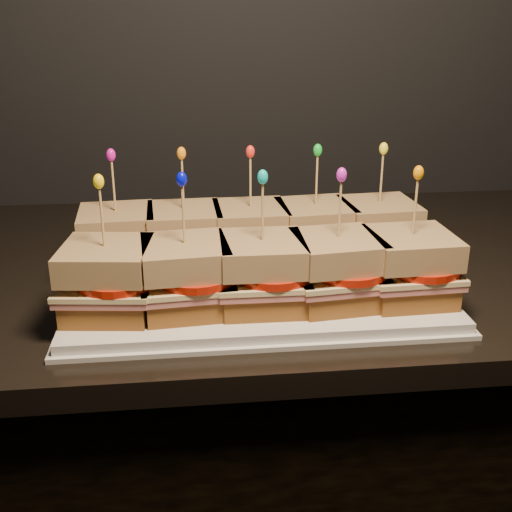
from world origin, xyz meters
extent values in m
cube|color=black|center=(-0.52, 1.68, 0.91)|extent=(2.69, 0.66, 0.03)
cube|color=silver|center=(-0.24, 1.54, 0.93)|extent=(0.47, 0.29, 0.02)
cube|color=silver|center=(-0.24, 1.54, 0.93)|extent=(0.48, 0.30, 0.01)
cube|color=#5D3010|center=(-0.42, 1.61, 0.96)|extent=(0.10, 0.10, 0.03)
cube|color=#BA5D5C|center=(-0.42, 1.61, 0.97)|extent=(0.11, 0.11, 0.01)
cube|color=beige|center=(-0.42, 1.61, 0.98)|extent=(0.11, 0.11, 0.01)
cylinder|color=red|center=(-0.40, 1.60, 0.99)|extent=(0.10, 0.10, 0.01)
cube|color=#5F2D0F|center=(-0.42, 1.61, 1.01)|extent=(0.10, 0.10, 0.03)
cylinder|color=tan|center=(-0.42, 1.61, 1.05)|extent=(0.00, 0.00, 0.09)
ellipsoid|color=#CF1293|center=(-0.42, 1.61, 1.10)|extent=(0.01, 0.01, 0.02)
cube|color=#5D3010|center=(-0.33, 1.61, 0.96)|extent=(0.10, 0.10, 0.03)
cube|color=#BA5D5C|center=(-0.33, 1.61, 0.97)|extent=(0.11, 0.10, 0.01)
cube|color=beige|center=(-0.33, 1.61, 0.98)|extent=(0.11, 0.11, 0.01)
cylinder|color=red|center=(-0.31, 1.60, 0.99)|extent=(0.10, 0.10, 0.01)
cube|color=#5F2D0F|center=(-0.33, 1.61, 1.01)|extent=(0.10, 0.10, 0.03)
cylinder|color=tan|center=(-0.33, 1.61, 1.05)|extent=(0.00, 0.00, 0.09)
ellipsoid|color=orange|center=(-0.33, 1.61, 1.10)|extent=(0.01, 0.01, 0.02)
cube|color=#5D3010|center=(-0.24, 1.61, 0.96)|extent=(0.10, 0.10, 0.03)
cube|color=#BA5D5C|center=(-0.24, 1.61, 0.97)|extent=(0.11, 0.10, 0.01)
cube|color=beige|center=(-0.24, 1.61, 0.98)|extent=(0.11, 0.11, 0.01)
cylinder|color=red|center=(-0.22, 1.60, 0.99)|extent=(0.10, 0.10, 0.01)
cube|color=#5F2D0F|center=(-0.24, 1.61, 1.01)|extent=(0.10, 0.10, 0.03)
cylinder|color=tan|center=(-0.24, 1.61, 1.05)|extent=(0.00, 0.00, 0.09)
ellipsoid|color=red|center=(-0.24, 1.61, 1.10)|extent=(0.01, 0.01, 0.02)
cube|color=#5D3010|center=(-0.15, 1.61, 0.96)|extent=(0.10, 0.10, 0.03)
cube|color=#BA5D5C|center=(-0.15, 1.61, 0.97)|extent=(0.11, 0.11, 0.01)
cube|color=beige|center=(-0.15, 1.61, 0.98)|extent=(0.12, 0.11, 0.01)
cylinder|color=red|center=(-0.13, 1.60, 0.99)|extent=(0.10, 0.10, 0.01)
cube|color=#5F2D0F|center=(-0.15, 1.61, 1.01)|extent=(0.11, 0.11, 0.03)
cylinder|color=tan|center=(-0.15, 1.61, 1.05)|extent=(0.00, 0.00, 0.09)
ellipsoid|color=green|center=(-0.15, 1.61, 1.10)|extent=(0.01, 0.01, 0.02)
cube|color=#5D3010|center=(-0.06, 1.61, 0.96)|extent=(0.10, 0.10, 0.03)
cube|color=#BA5D5C|center=(-0.06, 1.61, 0.97)|extent=(0.11, 0.11, 0.01)
cube|color=beige|center=(-0.06, 1.61, 0.98)|extent=(0.11, 0.11, 0.01)
cylinder|color=red|center=(-0.04, 1.60, 0.99)|extent=(0.10, 0.10, 0.01)
cube|color=#5F2D0F|center=(-0.06, 1.61, 1.01)|extent=(0.10, 0.10, 0.03)
cylinder|color=tan|center=(-0.06, 1.61, 1.05)|extent=(0.00, 0.00, 0.09)
ellipsoid|color=yellow|center=(-0.06, 1.61, 1.10)|extent=(0.01, 0.01, 0.02)
cube|color=#5D3010|center=(-0.42, 1.47, 0.96)|extent=(0.11, 0.11, 0.03)
cube|color=#BA5D5C|center=(-0.42, 1.47, 0.97)|extent=(0.12, 0.11, 0.01)
cube|color=beige|center=(-0.42, 1.47, 0.98)|extent=(0.12, 0.12, 0.01)
cylinder|color=red|center=(-0.40, 1.47, 0.99)|extent=(0.10, 0.10, 0.01)
cube|color=#5F2D0F|center=(-0.42, 1.47, 1.01)|extent=(0.11, 0.11, 0.03)
cylinder|color=tan|center=(-0.42, 1.47, 1.05)|extent=(0.00, 0.00, 0.09)
ellipsoid|color=yellow|center=(-0.42, 1.47, 1.10)|extent=(0.01, 0.01, 0.02)
cube|color=#5D3010|center=(-0.33, 1.47, 0.96)|extent=(0.10, 0.10, 0.03)
cube|color=#BA5D5C|center=(-0.33, 1.47, 0.97)|extent=(0.11, 0.11, 0.01)
cube|color=beige|center=(-0.33, 1.47, 0.98)|extent=(0.12, 0.11, 0.01)
cylinder|color=red|center=(-0.31, 1.47, 0.99)|extent=(0.10, 0.10, 0.01)
cube|color=#5F2D0F|center=(-0.33, 1.47, 1.01)|extent=(0.11, 0.11, 0.03)
cylinder|color=tan|center=(-0.33, 1.47, 1.05)|extent=(0.00, 0.00, 0.09)
ellipsoid|color=#0509D2|center=(-0.33, 1.47, 1.10)|extent=(0.01, 0.01, 0.02)
cube|color=#5D3010|center=(-0.24, 1.47, 0.96)|extent=(0.10, 0.10, 0.03)
cube|color=#BA5D5C|center=(-0.24, 1.47, 0.97)|extent=(0.11, 0.10, 0.01)
cube|color=beige|center=(-0.24, 1.47, 0.98)|extent=(0.11, 0.10, 0.01)
cylinder|color=red|center=(-0.22, 1.47, 0.99)|extent=(0.10, 0.10, 0.01)
cube|color=#5F2D0F|center=(-0.24, 1.47, 1.01)|extent=(0.10, 0.10, 0.03)
cylinder|color=tan|center=(-0.24, 1.47, 1.05)|extent=(0.00, 0.00, 0.09)
ellipsoid|color=#0CB2AF|center=(-0.24, 1.47, 1.10)|extent=(0.01, 0.01, 0.02)
cube|color=#5D3010|center=(-0.15, 1.47, 0.96)|extent=(0.11, 0.11, 0.03)
cube|color=#BA5D5C|center=(-0.15, 1.47, 0.97)|extent=(0.12, 0.11, 0.01)
cube|color=beige|center=(-0.15, 1.47, 0.98)|extent=(0.12, 0.11, 0.01)
cylinder|color=red|center=(-0.13, 1.47, 0.99)|extent=(0.10, 0.10, 0.01)
cube|color=#5F2D0F|center=(-0.15, 1.47, 1.01)|extent=(0.11, 0.11, 0.03)
cylinder|color=tan|center=(-0.15, 1.47, 1.05)|extent=(0.00, 0.00, 0.09)
ellipsoid|color=#C520BD|center=(-0.15, 1.47, 1.10)|extent=(0.01, 0.01, 0.02)
cube|color=#5D3010|center=(-0.06, 1.47, 0.96)|extent=(0.10, 0.10, 0.03)
cube|color=#BA5D5C|center=(-0.06, 1.47, 0.97)|extent=(0.11, 0.11, 0.01)
cube|color=beige|center=(-0.06, 1.47, 0.98)|extent=(0.11, 0.11, 0.01)
cylinder|color=red|center=(-0.04, 1.47, 0.99)|extent=(0.10, 0.10, 0.01)
cube|color=#5F2D0F|center=(-0.06, 1.47, 1.01)|extent=(0.10, 0.10, 0.03)
cylinder|color=tan|center=(-0.06, 1.47, 1.05)|extent=(0.00, 0.00, 0.09)
ellipsoid|color=orange|center=(-0.06, 1.47, 1.10)|extent=(0.01, 0.01, 0.02)
camera|label=1|loc=(-0.32, 0.78, 1.28)|focal=45.00mm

